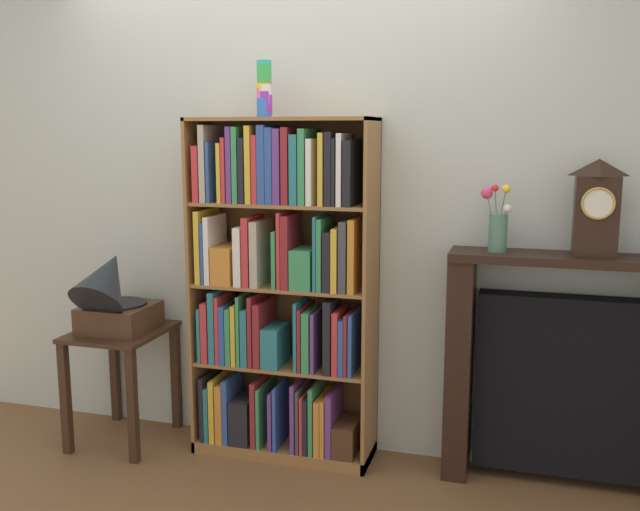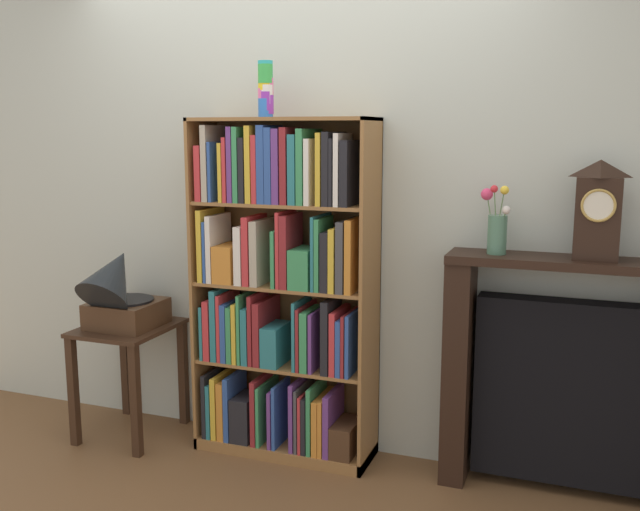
# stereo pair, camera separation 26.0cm
# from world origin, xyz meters

# --- Properties ---
(ground_plane) EXTENTS (8.18, 6.40, 0.02)m
(ground_plane) POSITION_xyz_m (0.00, 0.00, -0.01)
(ground_plane) COLOR brown
(wall_back) EXTENTS (5.18, 0.08, 2.60)m
(wall_back) POSITION_xyz_m (0.26, 0.34, 1.30)
(wall_back) COLOR beige
(wall_back) RESTS_ON ground
(bookshelf) EXTENTS (0.94, 0.32, 1.75)m
(bookshelf) POSITION_xyz_m (-0.01, 0.12, 0.86)
(bookshelf) COLOR olive
(bookshelf) RESTS_ON ground
(cup_stack) EXTENTS (0.08, 0.08, 0.27)m
(cup_stack) POSITION_xyz_m (-0.08, 0.11, 1.89)
(cup_stack) COLOR blue
(cup_stack) RESTS_ON bookshelf
(side_table_left) EXTENTS (0.46, 0.53, 0.63)m
(side_table_left) POSITION_xyz_m (-0.90, 0.03, 0.47)
(side_table_left) COLOR #382316
(side_table_left) RESTS_ON ground
(gramophone) EXTENTS (0.35, 0.49, 0.51)m
(gramophone) POSITION_xyz_m (-0.90, -0.03, 0.83)
(gramophone) COLOR #472D1C
(gramophone) RESTS_ON side_table_left
(fireplace_mantel) EXTENTS (1.15, 0.27, 1.13)m
(fireplace_mantel) POSITION_xyz_m (1.41, 0.18, 0.55)
(fireplace_mantel) COLOR black
(fireplace_mantel) RESTS_ON ground
(mantel_clock) EXTENTS (0.19, 0.15, 0.44)m
(mantel_clock) POSITION_xyz_m (1.48, 0.16, 1.35)
(mantel_clock) COLOR black
(mantel_clock) RESTS_ON fireplace_mantel
(flower_vase) EXTENTS (0.15, 0.15, 0.32)m
(flower_vase) POSITION_xyz_m (1.05, 0.16, 1.25)
(flower_vase) COLOR #4C7A60
(flower_vase) RESTS_ON fireplace_mantel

